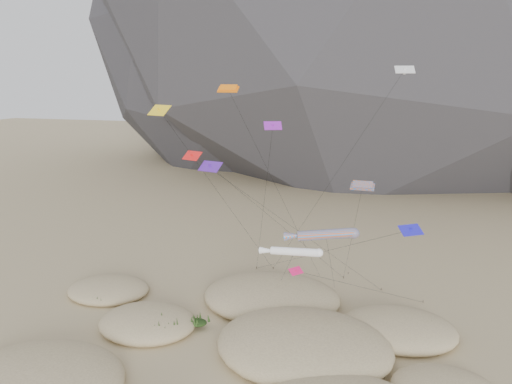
# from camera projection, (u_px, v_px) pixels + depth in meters

# --- Properties ---
(ground) EXTENTS (500.00, 500.00, 0.00)m
(ground) POSITION_uv_depth(u_px,v_px,m) (249.00, 379.00, 44.69)
(ground) COLOR #CCB789
(ground) RESTS_ON ground
(dunes) EXTENTS (49.09, 38.92, 4.05)m
(dunes) POSITION_uv_depth(u_px,v_px,m) (248.00, 345.00, 49.03)
(dunes) COLOR #CCB789
(dunes) RESTS_ON ground
(dune_grass) EXTENTS (41.35, 26.41, 1.56)m
(dune_grass) POSITION_uv_depth(u_px,v_px,m) (245.00, 353.00, 47.46)
(dune_grass) COLOR black
(dune_grass) RESTS_ON ground
(kite_stakes) EXTENTS (22.49, 6.62, 0.30)m
(kite_stakes) POSITION_uv_depth(u_px,v_px,m) (321.00, 277.00, 67.38)
(kite_stakes) COLOR #3F2D1E
(kite_stakes) RESTS_ON ground
(rainbow_tube_kite) EXTENTS (7.42, 14.53, 12.15)m
(rainbow_tube_kite) POSITION_uv_depth(u_px,v_px,m) (323.00, 235.00, 49.23)
(rainbow_tube_kite) COLOR #DB5217
(rainbow_tube_kite) RESTS_ON ground
(white_tube_kite) EXTENTS (7.71, 13.33, 10.29)m
(white_tube_kite) POSITION_uv_depth(u_px,v_px,m) (292.00, 252.00, 49.32)
(white_tube_kite) COLOR white
(white_tube_kite) RESTS_ON ground
(orange_parafoil) EXTENTS (9.54, 13.29, 25.76)m
(orange_parafoil) POSITION_uv_depth(u_px,v_px,m) (230.00, 93.00, 53.32)
(orange_parafoil) COLOR orange
(orange_parafoil) RESTS_ON ground
(multi_parafoil) EXTENTS (4.25, 15.05, 16.47)m
(multi_parafoil) POSITION_uv_depth(u_px,v_px,m) (362.00, 187.00, 49.46)
(multi_parafoil) COLOR orange
(multi_parafoil) RESTS_ON ground
(delta_kites) EXTENTS (28.81, 22.28, 27.59)m
(delta_kites) POSITION_uv_depth(u_px,v_px,m) (262.00, 161.00, 51.18)
(delta_kites) COLOR #4F1CA3
(delta_kites) RESTS_ON ground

